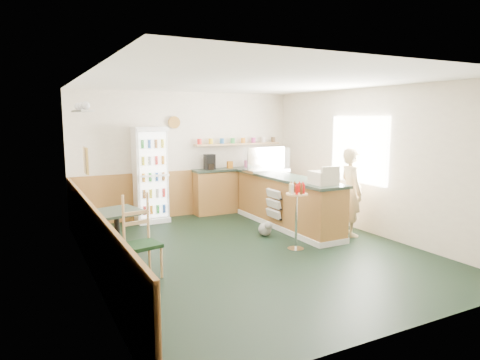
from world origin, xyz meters
TOP-DOWN VIEW (x-y plane):
  - ground at (0.00, 0.00)m, footprint 6.00×6.00m
  - room_envelope at (-0.23, 0.73)m, footprint 5.04×6.02m
  - service_counter at (1.35, 1.07)m, footprint 0.68×3.01m
  - back_counter at (1.19, 2.80)m, footprint 2.24×0.42m
  - drinks_fridge at (-0.90, 2.74)m, footprint 0.65×0.54m
  - display_case at (1.35, 1.86)m, footprint 0.90×0.47m
  - cash_register at (1.35, -0.05)m, footprint 0.42×0.43m
  - shopkeeper at (2.05, 0.02)m, footprint 0.50×0.61m
  - condiment_stand at (0.67, -0.25)m, footprint 0.35×0.35m
  - newspaper_rack at (0.99, 0.98)m, footprint 0.09×0.48m
  - cafe_table at (-2.05, 0.54)m, footprint 0.86×0.86m
  - cafe_chair at (-1.88, -0.21)m, footprint 0.49×0.49m
  - dog_doorstop at (0.64, 0.68)m, footprint 0.24×0.31m

SIDE VIEW (x-z plane):
  - ground at x=0.00m, z-range 0.00..0.00m
  - dog_doorstop at x=0.64m, z-range -0.01..0.28m
  - service_counter at x=1.35m, z-range -0.04..0.97m
  - newspaper_rack at x=0.99m, z-range 0.23..0.78m
  - cafe_table at x=-2.05m, z-range 0.16..0.93m
  - back_counter at x=1.19m, z-range -0.30..1.39m
  - cafe_chair at x=-1.88m, z-range 0.02..1.15m
  - condiment_stand at x=0.67m, z-range 0.20..1.29m
  - shopkeeper at x=2.05m, z-range 0.00..1.61m
  - drinks_fridge at x=-0.90m, z-range 0.00..1.97m
  - cash_register at x=1.35m, z-range 1.01..1.24m
  - display_case at x=1.35m, z-range 1.01..1.52m
  - room_envelope at x=-0.23m, z-range 0.16..2.88m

